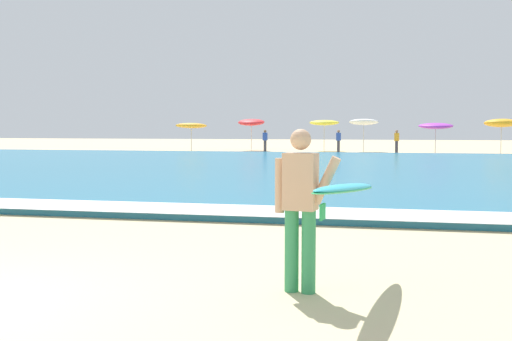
# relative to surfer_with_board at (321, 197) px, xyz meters

# --- Properties ---
(sea) EXTENTS (120.00, 28.00, 0.14)m
(sea) POSITION_rel_surfer_with_board_xyz_m (-3.55, 18.33, -0.95)
(sea) COLOR teal
(sea) RESTS_ON ground
(surf_foam) EXTENTS (120.00, 1.49, 0.01)m
(surf_foam) POSITION_rel_surfer_with_board_xyz_m (-3.55, 4.93, -0.88)
(surf_foam) COLOR white
(surf_foam) RESTS_ON sea
(surfer_with_board) EXTENTS (1.10, 2.51, 1.73)m
(surfer_with_board) POSITION_rel_surfer_with_board_xyz_m (0.00, 0.00, 0.00)
(surfer_with_board) COLOR #338E56
(surfer_with_board) RESTS_ON ground
(beach_umbrella_0) EXTENTS (2.28, 2.29, 2.12)m
(beach_umbrella_0) POSITION_rel_surfer_with_board_xyz_m (-12.81, 34.84, 0.85)
(beach_umbrella_0) COLOR beige
(beach_umbrella_0) RESTS_ON ground
(beach_umbrella_1) EXTENTS (2.02, 2.05, 2.47)m
(beach_umbrella_1) POSITION_rel_surfer_with_board_xyz_m (-8.91, 37.52, 1.11)
(beach_umbrella_1) COLOR beige
(beach_umbrella_1) RESTS_ON ground
(beach_umbrella_2) EXTENTS (2.17, 2.18, 2.31)m
(beach_umbrella_2) POSITION_rel_surfer_with_board_xyz_m (-3.35, 37.22, 1.07)
(beach_umbrella_2) COLOR beige
(beach_umbrella_2) RESTS_ON ground
(beach_umbrella_3) EXTENTS (2.07, 2.10, 2.43)m
(beach_umbrella_3) POSITION_rel_surfer_with_board_xyz_m (-0.48, 36.83, 1.11)
(beach_umbrella_3) COLOR beige
(beach_umbrella_3) RESTS_ON ground
(beach_umbrella_4) EXTENTS (2.28, 2.29, 2.11)m
(beach_umbrella_4) POSITION_rel_surfer_with_board_xyz_m (4.34, 35.20, 0.82)
(beach_umbrella_4) COLOR beige
(beach_umbrella_4) RESTS_ON ground
(beach_umbrella_5) EXTENTS (2.23, 2.25, 2.36)m
(beach_umbrella_5) POSITION_rel_surfer_with_board_xyz_m (8.63, 35.80, 1.02)
(beach_umbrella_5) COLOR beige
(beach_umbrella_5) RESTS_ON ground
(beachgoer_near_row_left) EXTENTS (0.32, 0.20, 1.58)m
(beachgoer_near_row_left) POSITION_rel_surfer_with_board_xyz_m (1.77, 34.55, -0.18)
(beachgoer_near_row_left) COLOR #383842
(beachgoer_near_row_left) RESTS_ON ground
(beachgoer_near_row_mid) EXTENTS (0.32, 0.20, 1.58)m
(beachgoer_near_row_mid) POSITION_rel_surfer_with_board_xyz_m (-2.14, 34.82, -0.18)
(beachgoer_near_row_mid) COLOR #383842
(beachgoer_near_row_mid) RESTS_ON ground
(beachgoer_near_row_right) EXTENTS (0.32, 0.20, 1.58)m
(beachgoer_near_row_right) POSITION_rel_surfer_with_board_xyz_m (-7.23, 34.36, -0.18)
(beachgoer_near_row_right) COLOR #383842
(beachgoer_near_row_right) RESTS_ON ground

